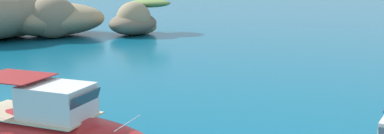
{
  "coord_description": "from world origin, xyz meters",
  "views": [
    {
      "loc": [
        -8.96,
        -7.71,
        7.87
      ],
      "look_at": [
        -0.78,
        16.6,
        2.5
      ],
      "focal_mm": 39.11,
      "sensor_mm": 36.0,
      "label": 1
    }
  ],
  "objects": [
    {
      "name": "islet_large",
      "position": [
        -14.09,
        54.95,
        3.04
      ],
      "size": [
        25.42,
        20.2,
        6.8
      ],
      "color": "#84755B",
      "rests_on": "ground"
    },
    {
      "name": "islet_small",
      "position": [
        2.79,
        52.67,
        2.11
      ],
      "size": [
        11.18,
        10.71,
        5.0
      ],
      "color": "#9E8966",
      "rests_on": "ground"
    },
    {
      "name": "motorboat_red",
      "position": [
        -9.34,
        11.9,
        1.08
      ],
      "size": [
        10.53,
        9.44,
        3.42
      ],
      "color": "red",
      "rests_on": "ground"
    }
  ]
}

